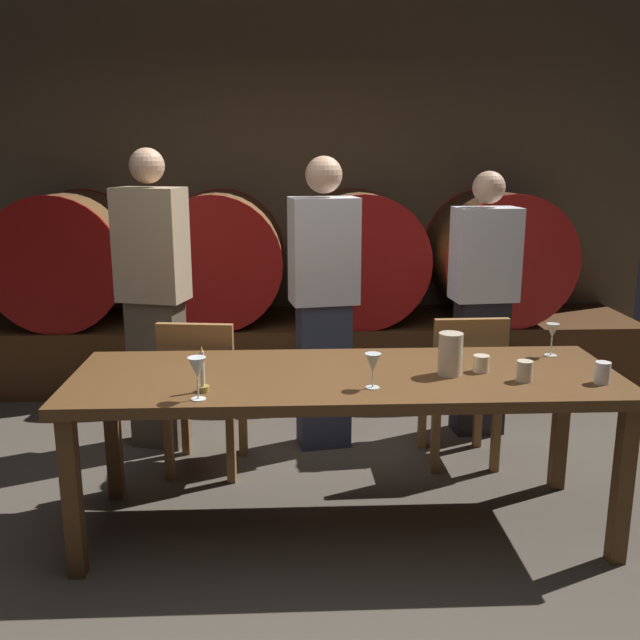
{
  "coord_description": "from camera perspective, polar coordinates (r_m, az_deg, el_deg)",
  "views": [
    {
      "loc": [
        -0.01,
        -2.81,
        1.74
      ],
      "look_at": [
        0.15,
        0.51,
        0.94
      ],
      "focal_mm": 39.53,
      "sensor_mm": 36.0,
      "label": 1
    }
  ],
  "objects": [
    {
      "name": "wine_glass_left",
      "position": [
        2.87,
        -9.91,
        -3.91
      ],
      "size": [
        0.07,
        0.07,
        0.18
      ],
      "color": "white",
      "rests_on": "dining_table"
    },
    {
      "name": "candle_center",
      "position": [
        2.98,
        -9.47,
        -4.74
      ],
      "size": [
        0.05,
        0.05,
        0.2
      ],
      "color": "olive",
      "rests_on": "dining_table"
    },
    {
      "name": "barrel_shelf",
      "position": [
        5.5,
        -2.47,
        -2.34
      ],
      "size": [
        5.29,
        0.9,
        0.49
      ],
      "primitive_type": "cube",
      "color": "#4C2D16",
      "rests_on": "ground"
    },
    {
      "name": "ground_plane",
      "position": [
        3.3,
        -2.25,
        -18.3
      ],
      "size": [
        7.64,
        7.64,
        0.0
      ],
      "primitive_type": "plane",
      "color": "#4C443A"
    },
    {
      "name": "wine_glass_center",
      "position": [
        2.98,
        4.31,
        -3.56
      ],
      "size": [
        0.07,
        0.07,
        0.15
      ],
      "color": "silver",
      "rests_on": "dining_table"
    },
    {
      "name": "wine_barrel_far_left",
      "position": [
        5.59,
        -19.61,
        4.75
      ],
      "size": [
        0.97,
        0.86,
        0.97
      ],
      "color": "brown",
      "rests_on": "barrel_shelf"
    },
    {
      "name": "pitcher",
      "position": [
        3.2,
        10.5,
        -2.73
      ],
      "size": [
        0.11,
        0.11,
        0.19
      ],
      "color": "beige",
      "rests_on": "dining_table"
    },
    {
      "name": "chair_left",
      "position": [
        3.88,
        -9.52,
        -5.55
      ],
      "size": [
        0.45,
        0.45,
        0.88
      ],
      "rotation": [
        0.0,
        0.0,
        3.02
      ],
      "color": "olive",
      "rests_on": "ground"
    },
    {
      "name": "dining_table",
      "position": [
        3.22,
        2.11,
        -5.55
      ],
      "size": [
        2.47,
        0.82,
        0.76
      ],
      "color": "brown",
      "rests_on": "ground"
    },
    {
      "name": "wine_glass_right",
      "position": [
        3.61,
        18.3,
        -0.93
      ],
      "size": [
        0.06,
        0.06,
        0.16
      ],
      "color": "silver",
      "rests_on": "dining_table"
    },
    {
      "name": "guest_center",
      "position": [
        4.11,
        0.3,
        1.44
      ],
      "size": [
        0.42,
        0.3,
        1.72
      ],
      "rotation": [
        0.0,
        0.0,
        3.31
      ],
      "color": "#33384C",
      "rests_on": "ground"
    },
    {
      "name": "guest_right",
      "position": [
        4.44,
        13.02,
        1.31
      ],
      "size": [
        0.4,
        0.27,
        1.63
      ],
      "rotation": [
        0.0,
        0.0,
        3.23
      ],
      "color": "black",
      "rests_on": "ground"
    },
    {
      "name": "wine_barrel_far_right",
      "position": [
        5.58,
        14.08,
        5.11
      ],
      "size": [
        0.97,
        0.86,
        0.97
      ],
      "color": "#513319",
      "rests_on": "barrel_shelf"
    },
    {
      "name": "chair_right",
      "position": [
        4.01,
        11.54,
        -5.0
      ],
      "size": [
        0.41,
        0.41,
        0.88
      ],
      "rotation": [
        0.0,
        0.0,
        3.17
      ],
      "color": "olive",
      "rests_on": "ground"
    },
    {
      "name": "guest_left",
      "position": [
        4.23,
        -13.27,
        1.71
      ],
      "size": [
        0.43,
        0.33,
        1.76
      ],
      "rotation": [
        0.0,
        0.0,
        2.87
      ],
      "color": "brown",
      "rests_on": "ground"
    },
    {
      "name": "back_wall",
      "position": [
        5.85,
        -2.61,
        10.54
      ],
      "size": [
        5.87,
        0.24,
        2.89
      ],
      "primitive_type": "cube",
      "color": "brown",
      "rests_on": "ground"
    },
    {
      "name": "cup_right",
      "position": [
        3.28,
        21.9,
        -3.98
      ],
      "size": [
        0.07,
        0.07,
        0.1
      ],
      "primitive_type": "cylinder",
      "color": "white",
      "rests_on": "dining_table"
    },
    {
      "name": "cup_center",
      "position": [
        3.2,
        16.22,
        -3.99
      ],
      "size": [
        0.07,
        0.07,
        0.09
      ],
      "primitive_type": "cylinder",
      "color": "beige",
      "rests_on": "dining_table"
    },
    {
      "name": "wine_barrel_center_right",
      "position": [
        5.38,
        3.11,
        5.19
      ],
      "size": [
        0.97,
        0.86,
        0.97
      ],
      "color": "brown",
      "rests_on": "barrel_shelf"
    },
    {
      "name": "wine_barrel_center_left",
      "position": [
        5.37,
        -8.21,
        5.07
      ],
      "size": [
        0.97,
        0.86,
        0.97
      ],
      "color": "brown",
      "rests_on": "barrel_shelf"
    },
    {
      "name": "cup_left",
      "position": [
        3.29,
        12.92,
        -3.45
      ],
      "size": [
        0.07,
        0.07,
        0.08
      ],
      "primitive_type": "cylinder",
      "color": "beige",
      "rests_on": "dining_table"
    }
  ]
}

